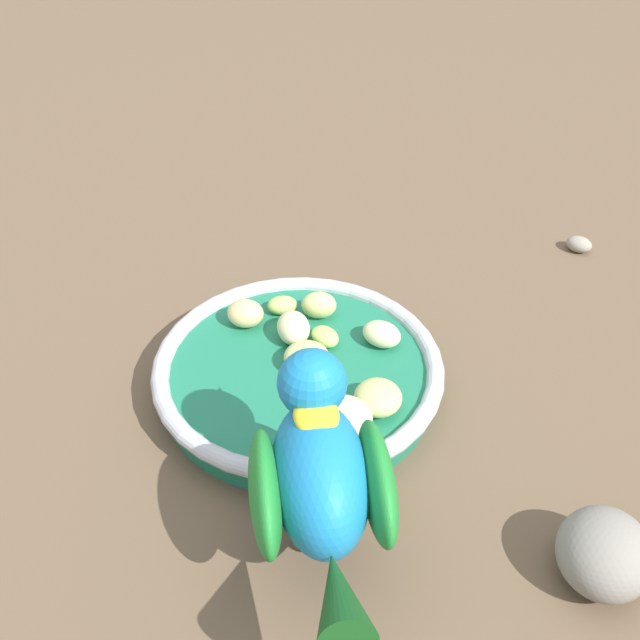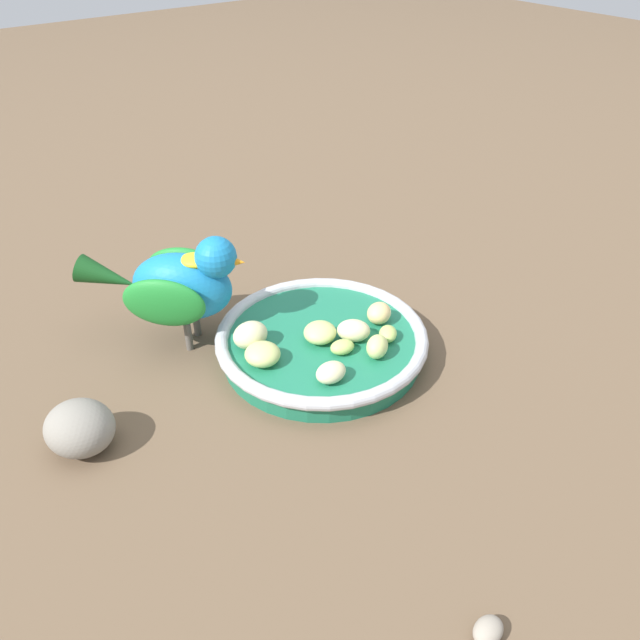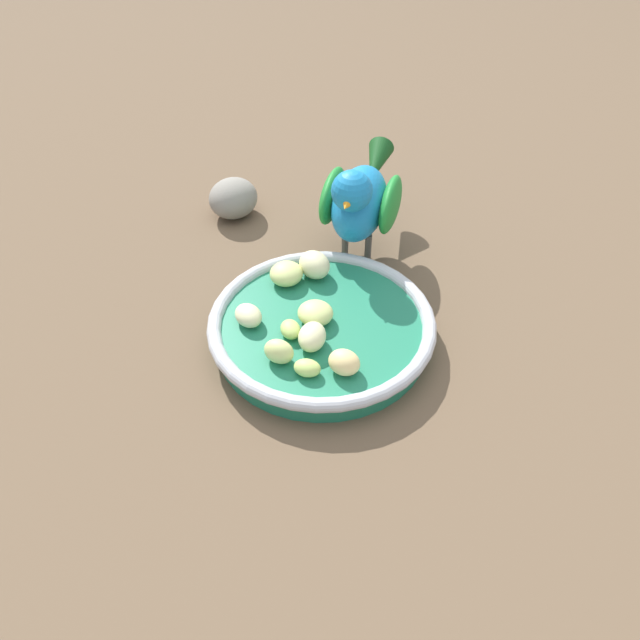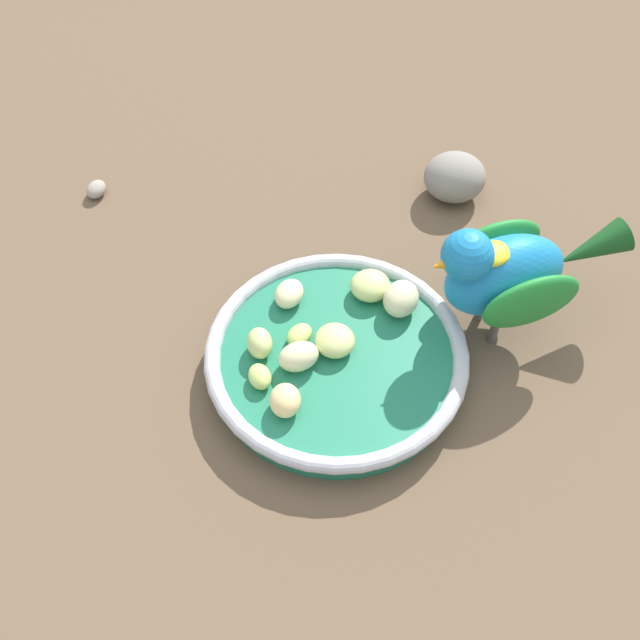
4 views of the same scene
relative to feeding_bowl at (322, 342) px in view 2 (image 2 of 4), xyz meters
The scene contains 14 objects.
ground_plane 0.02m from the feeding_bowl, 116.00° to the left, with size 4.00×4.00×0.00m, color brown.
feeding_bowl is the anchor object (origin of this frame).
apple_piece_0 0.02m from the feeding_bowl, 52.95° to the right, with size 0.03×0.03×0.02m, color #C6D17A.
apple_piece_1 0.07m from the feeding_bowl, 48.22° to the left, with size 0.02×0.02×0.01m, color #B2CC66.
apple_piece_2 0.08m from the feeding_bowl, 115.07° to the right, with size 0.04×0.03×0.03m, color beige.
apple_piece_3 0.04m from the feeding_bowl, ahead, with size 0.03×0.02×0.01m, color #B2CC66.
apple_piece_4 0.07m from the feeding_bowl, 90.68° to the right, with size 0.04×0.03×0.02m, color #C6D17A.
apple_piece_5 0.07m from the feeding_bowl, 76.27° to the left, with size 0.03×0.03×0.02m, color #E5C67F.
apple_piece_6 0.07m from the feeding_bowl, 30.52° to the right, with size 0.03×0.02×0.02m, color beige.
apple_piece_7 0.07m from the feeding_bowl, 21.93° to the left, with size 0.03×0.02×0.02m, color #C6D17A.
apple_piece_8 0.04m from the feeding_bowl, 43.49° to the left, with size 0.03×0.03×0.02m, color beige.
parrot 0.16m from the feeding_bowl, 137.20° to the right, with size 0.15×0.15×0.13m.
rock_large 0.25m from the feeding_bowl, 95.10° to the right, with size 0.06×0.06×0.05m, color gray.
pebble_0 0.33m from the feeding_bowl, 17.81° to the right, with size 0.02×0.02×0.01m, color gray.
Camera 2 is at (0.44, -0.35, 0.43)m, focal length 36.27 mm.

